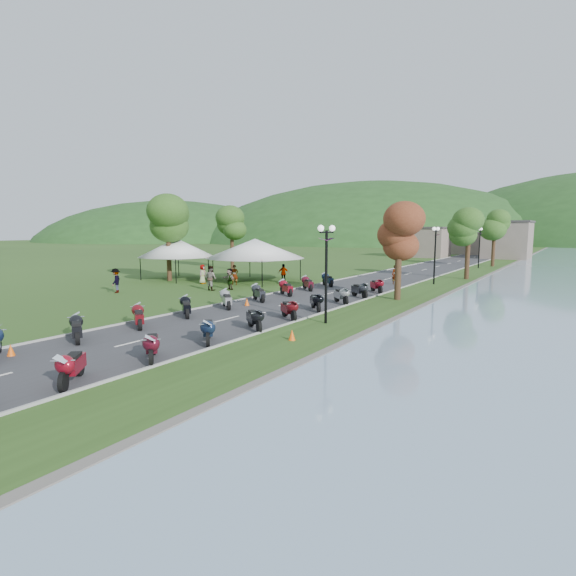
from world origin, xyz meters
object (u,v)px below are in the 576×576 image
Objects in this scene: pedestrian_c at (116,293)px; pedestrian_a at (235,285)px; vendor_tent_main at (255,260)px; pedestrian_b at (211,290)px.

pedestrian_a is at bearing 118.08° from pedestrian_c.
pedestrian_b is at bearing -83.45° from vendor_tent_main.
vendor_tent_main is 12.85m from pedestrian_c.
vendor_tent_main reaches higher than pedestrian_c.
vendor_tent_main is at bearing 124.17° from pedestrian_c.
vendor_tent_main is 3.24× the size of pedestrian_c.
pedestrian_c is at bearing 55.32° from pedestrian_b.
pedestrian_c is (-5.12, -5.07, 0.00)m from pedestrian_b.
pedestrian_a is 0.93× the size of pedestrian_c.
pedestrian_c is (-4.35, -8.90, 0.00)m from pedestrian_a.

